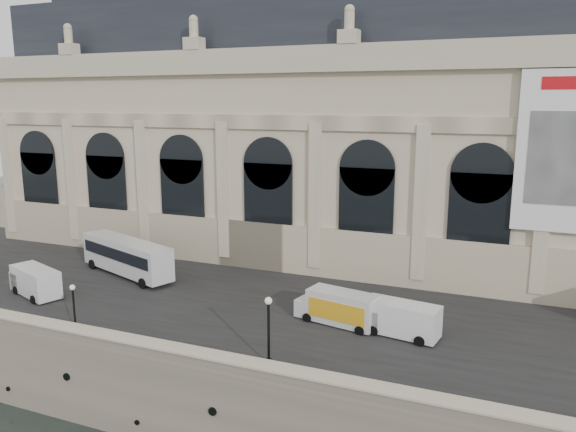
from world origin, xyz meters
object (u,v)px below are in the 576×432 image
(bus_left, at_px, (127,256))
(lamp_left, at_px, (74,311))
(box_truck, at_px, (338,308))
(lamp_right, at_px, (269,332))
(van_b, at_px, (34,281))
(van_c, at_px, (397,318))

(bus_left, xyz_separation_m, lamp_left, (5.84, -13.38, -0.06))
(box_truck, height_order, lamp_right, lamp_right)
(van_b, height_order, van_c, van_b)
(van_c, xyz_separation_m, lamp_right, (-6.69, -8.09, 1.05))
(bus_left, relative_size, lamp_right, 2.62)
(lamp_left, bearing_deg, lamp_right, 4.19)
(bus_left, height_order, box_truck, bus_left)
(bus_left, distance_m, van_c, 28.00)
(van_b, xyz_separation_m, lamp_right, (24.92, -4.39, 1.03))
(box_truck, distance_m, lamp_left, 19.69)
(bus_left, relative_size, lamp_left, 3.13)
(bus_left, height_order, van_b, bus_left)
(lamp_right, bearing_deg, lamp_left, -175.81)
(lamp_left, distance_m, lamp_right, 15.18)
(bus_left, distance_m, van_b, 8.84)
(bus_left, distance_m, lamp_left, 14.60)
(box_truck, bearing_deg, lamp_right, -103.73)
(bus_left, distance_m, lamp_right, 24.31)
(bus_left, xyz_separation_m, box_truck, (23.05, -3.83, -0.69))
(bus_left, xyz_separation_m, lamp_right, (20.98, -12.27, 0.32))
(lamp_left, bearing_deg, van_b, 150.64)
(box_truck, xyz_separation_m, lamp_left, (-17.20, -9.56, 0.63))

